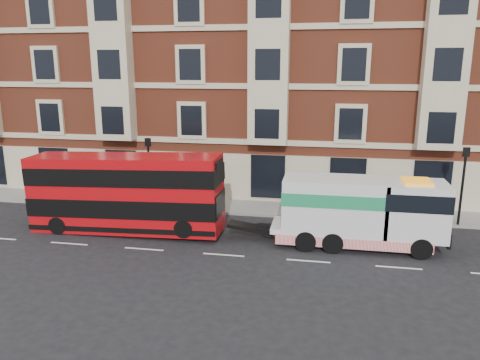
{
  "coord_description": "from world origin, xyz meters",
  "views": [
    {
      "loc": [
        4.5,
        -20.24,
        8.81
      ],
      "look_at": [
        0.06,
        4.0,
        2.7
      ],
      "focal_mm": 35.0,
      "sensor_mm": 36.0,
      "label": 1
    }
  ],
  "objects": [
    {
      "name": "ground",
      "position": [
        0.0,
        0.0,
        0.0
      ],
      "size": [
        120.0,
        120.0,
        0.0
      ],
      "primitive_type": "plane",
      "color": "black",
      "rests_on": "ground"
    },
    {
      "name": "double_decker_bus",
      "position": [
        -5.81,
        2.24,
        2.21
      ],
      "size": [
        10.32,
        2.37,
        4.18
      ],
      "color": "#AF090E",
      "rests_on": "ground"
    },
    {
      "name": "lamp_post_east",
      "position": [
        12.0,
        6.2,
        2.68
      ],
      "size": [
        0.35,
        0.15,
        4.35
      ],
      "color": "black",
      "rests_on": "sidewalk"
    },
    {
      "name": "pedestrian",
      "position": [
        -12.63,
        6.38,
        0.99
      ],
      "size": [
        0.71,
        0.58,
        1.69
      ],
      "primitive_type": "imported",
      "rotation": [
        0.0,
        0.0,
        -0.33
      ],
      "color": "black",
      "rests_on": "sidewalk"
    },
    {
      "name": "sidewalk",
      "position": [
        0.0,
        7.5,
        0.07
      ],
      "size": [
        90.0,
        3.0,
        0.15
      ],
      "primitive_type": "cube",
      "color": "slate",
      "rests_on": "ground"
    },
    {
      "name": "victorian_terrace",
      "position": [
        0.5,
        15.0,
        10.07
      ],
      "size": [
        45.0,
        12.0,
        20.4
      ],
      "color": "brown",
      "rests_on": "ground"
    },
    {
      "name": "tow_truck",
      "position": [
        6.24,
        2.24,
        1.83
      ],
      "size": [
        8.26,
        2.44,
        3.44
      ],
      "color": "silver",
      "rests_on": "ground"
    },
    {
      "name": "lamp_post_west",
      "position": [
        -6.0,
        6.2,
        2.68
      ],
      "size": [
        0.35,
        0.15,
        4.35
      ],
      "color": "black",
      "rests_on": "sidewalk"
    }
  ]
}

